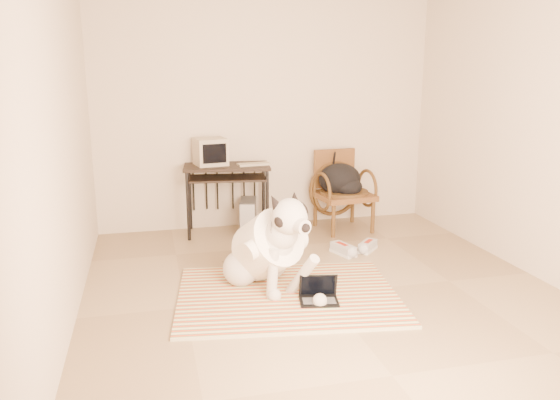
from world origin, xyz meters
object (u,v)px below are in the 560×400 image
object	(u,v)px
dog	(268,248)
crt_monitor	(211,152)
computer_desk	(227,175)
backpack	(341,180)
pc_tower	(248,216)
laptop	(319,294)
rattan_chair	(342,190)

from	to	relation	value
dog	crt_monitor	xyz separation A→B (m)	(-0.26, 1.80, 0.58)
computer_desk	backpack	world-z (taller)	computer_desk
crt_monitor	backpack	distance (m)	1.54
dog	crt_monitor	distance (m)	1.91
computer_desk	pc_tower	world-z (taller)	computer_desk
laptop	computer_desk	xyz separation A→B (m)	(-0.42, 2.11, 0.61)
computer_desk	backpack	size ratio (longest dim) A/B	2.04
laptop	rattan_chair	world-z (taller)	rattan_chair
backpack	computer_desk	bearing A→B (deg)	172.67
dog	rattan_chair	xyz separation A→B (m)	(1.26, 1.62, 0.09)
dog	laptop	world-z (taller)	dog
crt_monitor	computer_desk	bearing A→B (deg)	-24.58
computer_desk	laptop	bearing A→B (deg)	-78.71
computer_desk	crt_monitor	distance (m)	0.32
dog	computer_desk	distance (m)	1.75
rattan_chair	backpack	distance (m)	0.15
dog	rattan_chair	world-z (taller)	dog
laptop	computer_desk	bearing A→B (deg)	101.29
laptop	backpack	world-z (taller)	backpack
dog	crt_monitor	world-z (taller)	crt_monitor
dog	backpack	bearing A→B (deg)	51.72
laptop	pc_tower	xyz separation A→B (m)	(-0.19, 2.09, 0.12)
laptop	rattan_chair	size ratio (longest dim) A/B	0.37
dog	computer_desk	bearing A→B (deg)	92.90
crt_monitor	backpack	size ratio (longest dim) A/B	0.78
pc_tower	rattan_chair	bearing A→B (deg)	-4.35
backpack	laptop	bearing A→B (deg)	-114.65
computer_desk	dog	bearing A→B (deg)	-87.10
crt_monitor	pc_tower	size ratio (longest dim) A/B	0.86
dog	rattan_chair	bearing A→B (deg)	52.06
computer_desk	pc_tower	size ratio (longest dim) A/B	2.28
crt_monitor	dog	bearing A→B (deg)	-81.86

